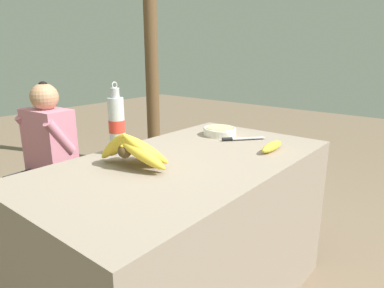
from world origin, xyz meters
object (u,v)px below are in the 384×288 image
support_post_far (151,45)px  seated_vendor (44,150)px  banana_bunch_ripe (134,149)px  loose_banana_front (272,147)px  banana_bunch_green (121,145)px  serving_bowl (220,131)px  knife (238,139)px  water_bottle (117,125)px  wooden_bench (74,176)px

support_post_far → seated_vendor: bearing=-162.2°
banana_bunch_ripe → loose_banana_front: size_ratio=1.86×
seated_vendor → support_post_far: size_ratio=0.41×
banana_bunch_ripe → banana_bunch_green: bearing=53.5°
banana_bunch_ripe → seated_vendor: seated_vendor is taller
serving_bowl → knife: (-0.04, -0.14, -0.02)m
water_bottle → banana_bunch_green: 1.28m
wooden_bench → knife: bearing=-78.2°
banana_bunch_green → loose_banana_front: bearing=-100.1°
serving_bowl → wooden_bench: (-0.29, 1.09, -0.45)m
serving_bowl → seated_vendor: 1.19m
knife → water_bottle: bearing=-169.6°
seated_vendor → support_post_far: (1.47, 0.47, 0.69)m
banana_bunch_ripe → water_bottle: (0.08, 0.20, 0.06)m
banana_bunch_ripe → loose_banana_front: bearing=-30.7°
seated_vendor → banana_bunch_green: 0.68m
seated_vendor → loose_banana_front: bearing=101.4°
water_bottle → wooden_bench: 1.13m
knife → seated_vendor: size_ratio=0.19×
loose_banana_front → wooden_bench: size_ratio=0.13×
water_bottle → support_post_far: 2.11m
banana_bunch_ripe → water_bottle: bearing=68.5°
banana_bunch_ripe → water_bottle: water_bottle is taller
serving_bowl → water_bottle: 0.63m
wooden_bench → water_bottle: bearing=-108.2°
banana_bunch_ripe → knife: (0.64, -0.11, -0.07)m
serving_bowl → banana_bunch_green: 1.15m
loose_banana_front → support_post_far: bearing=60.9°
banana_bunch_ripe → knife: 0.66m
water_bottle → loose_banana_front: water_bottle is taller
loose_banana_front → seated_vendor: 1.51m
water_bottle → banana_bunch_green: (0.76, 0.93, -0.43)m
loose_banana_front → seated_vendor: (-0.41, 1.44, -0.19)m
wooden_bench → support_post_far: 1.63m
knife → wooden_bench: size_ratio=0.13×
serving_bowl → banana_bunch_ripe: bearing=-176.8°
wooden_bench → banana_bunch_green: bearing=0.2°
knife → wooden_bench: knife is taller
knife → banana_bunch_green: knife is taller
serving_bowl → wooden_bench: 1.22m
wooden_bench → seated_vendor: (-0.22, -0.04, 0.26)m
knife → wooden_bench: (-0.26, 1.24, -0.44)m
loose_banana_front → knife: (0.07, 0.24, -0.01)m
banana_bunch_ripe → water_bottle: 0.23m
banana_bunch_ripe → loose_banana_front: banana_bunch_ripe is taller
loose_banana_front → banana_bunch_green: size_ratio=0.58×
loose_banana_front → support_post_far: size_ratio=0.08×
banana_bunch_ripe → serving_bowl: banana_bunch_ripe is taller
banana_bunch_green → support_post_far: 1.22m
knife → banana_bunch_green: bearing=120.1°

